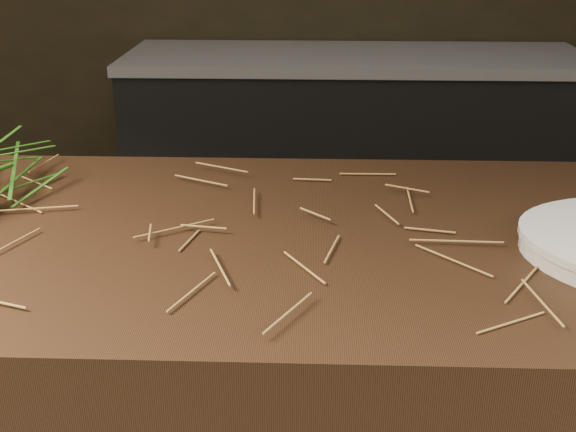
% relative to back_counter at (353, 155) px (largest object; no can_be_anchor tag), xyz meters
% --- Properties ---
extents(back_counter, '(1.82, 0.62, 0.84)m').
position_rel_back_counter_xyz_m(back_counter, '(0.00, 0.00, 0.00)').
color(back_counter, black).
rests_on(back_counter, ground).
extents(straw_bedding, '(1.40, 0.60, 0.02)m').
position_rel_back_counter_xyz_m(straw_bedding, '(-0.30, -1.88, 0.49)').
color(straw_bedding, olive).
rests_on(straw_bedding, main_counter).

